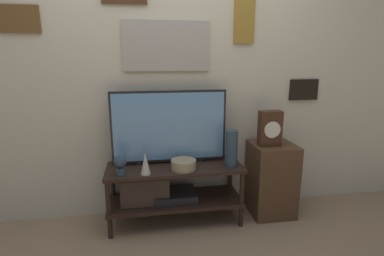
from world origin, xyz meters
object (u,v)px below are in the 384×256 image
(vase_tall_ceramic, at_px, (231,149))
(decorative_bust, at_px, (120,164))
(vase_slim_bronze, at_px, (145,164))
(mantel_clock, at_px, (270,128))
(vase_wide_bowl, at_px, (184,165))
(television, at_px, (169,127))

(vase_tall_ceramic, relative_size, decorative_bust, 1.88)
(vase_slim_bronze, height_order, mantel_clock, mantel_clock)
(vase_wide_bowl, xyz_separation_m, decorative_bust, (-0.50, -0.04, 0.05))
(vase_wide_bowl, bearing_deg, mantel_clock, 5.03)
(vase_wide_bowl, height_order, decorative_bust, decorative_bust)
(vase_tall_ceramic, relative_size, mantel_clock, 1.01)
(vase_wide_bowl, distance_m, mantel_clock, 0.81)
(vase_wide_bowl, bearing_deg, television, 119.22)
(vase_wide_bowl, bearing_deg, vase_slim_bronze, -169.28)
(vase_wide_bowl, height_order, vase_tall_ceramic, vase_tall_ceramic)
(decorative_bust, bearing_deg, vase_tall_ceramic, 3.39)
(television, distance_m, vase_slim_bronze, 0.39)
(vase_slim_bronze, bearing_deg, decorative_bust, 175.85)
(television, xyz_separation_m, vase_tall_ceramic, (0.50, -0.16, -0.17))
(television, height_order, vase_slim_bronze, television)
(vase_tall_ceramic, bearing_deg, vase_slim_bronze, -174.58)
(vase_slim_bronze, xyz_separation_m, mantel_clock, (1.08, 0.13, 0.21))
(decorative_bust, bearing_deg, television, 28.15)
(decorative_bust, bearing_deg, mantel_clock, 5.04)
(vase_wide_bowl, bearing_deg, vase_tall_ceramic, 1.33)
(decorative_bust, relative_size, mantel_clock, 0.54)
(vase_wide_bowl, xyz_separation_m, mantel_clock, (0.77, 0.07, 0.26))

